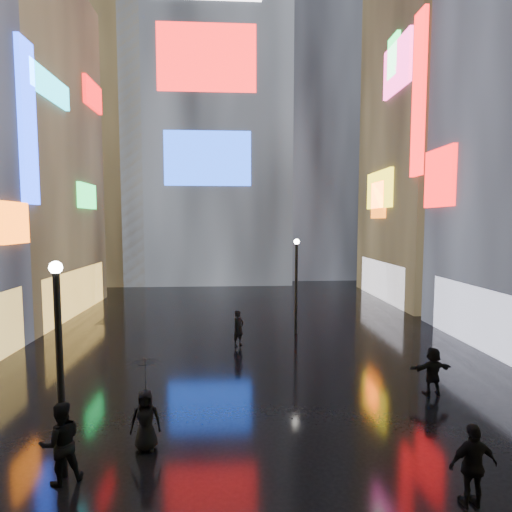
{
  "coord_description": "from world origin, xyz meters",
  "views": [
    {
      "loc": [
        -0.77,
        -0.82,
        6.08
      ],
      "look_at": [
        0.0,
        12.0,
        5.0
      ],
      "focal_mm": 28.0,
      "sensor_mm": 36.0,
      "label": 1
    }
  ],
  "objects": [
    {
      "name": "ground",
      "position": [
        0.0,
        20.0,
        0.0
      ],
      "size": [
        140.0,
        140.0,
        0.0
      ],
      "primitive_type": "plane",
      "color": "black",
      "rests_on": "ground"
    },
    {
      "name": "building_right_far",
      "position": [
        15.98,
        30.0,
        13.98
      ],
      "size": [
        10.28,
        12.0,
        28.0
      ],
      "color": "black",
      "rests_on": "ground"
    },
    {
      "name": "tower_main",
      "position": [
        -3.0,
        43.97,
        21.01
      ],
      "size": [
        16.0,
        14.2,
        42.0
      ],
      "color": "black",
      "rests_on": "ground"
    },
    {
      "name": "tower_flank_right",
      "position": [
        9.0,
        46.0,
        17.0
      ],
      "size": [
        12.0,
        12.0,
        34.0
      ],
      "primitive_type": "cube",
      "color": "black",
      "rests_on": "ground"
    },
    {
      "name": "tower_flank_left",
      "position": [
        -14.0,
        42.0,
        13.0
      ],
      "size": [
        10.0,
        10.0,
        26.0
      ],
      "primitive_type": "cube",
      "color": "black",
      "rests_on": "ground"
    },
    {
      "name": "lamp_near",
      "position": [
        -4.82,
        8.54,
        2.94
      ],
      "size": [
        0.3,
        0.3,
        5.2
      ],
      "color": "black",
      "rests_on": "ground"
    },
    {
      "name": "lamp_far",
      "position": [
        2.7,
        20.47,
        2.94
      ],
      "size": [
        0.3,
        0.3,
        5.2
      ],
      "color": "black",
      "rests_on": "ground"
    },
    {
      "name": "pedestrian_1",
      "position": [
        -4.79,
        8.34,
        0.96
      ],
      "size": [
        1.17,
        1.09,
        1.92
      ],
      "primitive_type": "imported",
      "rotation": [
        0.0,
        0.0,
        3.65
      ],
      "color": "black",
      "rests_on": "ground"
    },
    {
      "name": "pedestrian_3",
      "position": [
        4.36,
        7.01,
        0.9
      ],
      "size": [
        1.07,
        0.47,
        1.81
      ],
      "primitive_type": "imported",
      "rotation": [
        0.0,
        0.0,
        3.17
      ],
      "color": "black",
      "rests_on": "ground"
    },
    {
      "name": "pedestrian_4",
      "position": [
        -3.1,
        9.58,
        0.82
      ],
      "size": [
        0.84,
        0.59,
        1.63
      ],
      "primitive_type": "imported",
      "rotation": [
        0.0,
        0.0,
        0.09
      ],
      "color": "black",
      "rests_on": "ground"
    },
    {
      "name": "pedestrian_5",
      "position": [
        6.3,
        12.5,
        0.84
      ],
      "size": [
        1.61,
        0.65,
        1.69
      ],
      "primitive_type": "imported",
      "rotation": [
        0.0,
        0.0,
        3.24
      ],
      "color": "black",
      "rests_on": "ground"
    },
    {
      "name": "pedestrian_6",
      "position": [
        -0.48,
        18.48,
        0.88
      ],
      "size": [
        0.75,
        0.75,
        1.76
      ],
      "primitive_type": "imported",
      "rotation": [
        0.0,
        0.0,
        0.77
      ],
      "color": "black",
      "rests_on": "ground"
    },
    {
      "name": "umbrella_2",
      "position": [
        -3.1,
        9.58,
        2.07
      ],
      "size": [
        1.36,
        1.36,
        0.87
      ],
      "primitive_type": "imported",
      "rotation": [
        0.0,
        0.0,
        5.41
      ],
      "color": "black",
      "rests_on": "pedestrian_4"
    }
  ]
}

